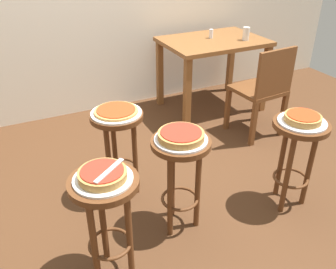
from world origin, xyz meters
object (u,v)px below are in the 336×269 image
(serving_plate_leftside, at_px, (181,139))
(stool_rear, at_px, (118,136))
(pizza_leftside, at_px, (181,135))
(dining_table, at_px, (213,51))
(cup_near_edge, at_px, (246,34))
(stool_middle, at_px, (297,146))
(serving_plate_foreground, at_px, (103,179))
(pizza_foreground, at_px, (102,174))
(pizza_middle, at_px, (303,118))
(wooden_chair, at_px, (263,89))
(stool_foreground, at_px, (106,207))
(pizza_rear, at_px, (116,111))
(serving_plate_rear, at_px, (116,113))
(serving_plate_middle, at_px, (302,122))
(condiment_shaker, at_px, (211,34))
(pizza_server_knife, at_px, (109,170))
(stool_leftside, at_px, (180,165))

(serving_plate_leftside, xyz_separation_m, stool_rear, (-0.23, 0.49, -0.18))
(pizza_leftside, distance_m, dining_table, 1.85)
(cup_near_edge, bearing_deg, stool_middle, -112.95)
(serving_plate_foreground, height_order, pizza_foreground, pizza_foreground)
(pizza_middle, distance_m, dining_table, 1.64)
(pizza_foreground, distance_m, wooden_chair, 1.97)
(stool_foreground, relative_size, pizza_middle, 2.82)
(pizza_foreground, xyz_separation_m, pizza_rear, (0.29, 0.66, -0.01))
(pizza_middle, height_order, pizza_rear, pizza_middle)
(stool_foreground, relative_size, pizza_rear, 2.22)
(serving_plate_foreground, height_order, serving_plate_rear, same)
(dining_table, bearing_deg, pizza_rear, -144.20)
(stool_middle, relative_size, serving_plate_middle, 2.12)
(condiment_shaker, height_order, pizza_server_knife, condiment_shaker)
(serving_plate_middle, relative_size, stool_rear, 0.47)
(serving_plate_middle, bearing_deg, dining_table, 77.99)
(stool_foreground, bearing_deg, stool_middle, 1.47)
(serving_plate_foreground, bearing_deg, pizza_leftside, 18.27)
(serving_plate_middle, distance_m, dining_table, 1.64)
(cup_near_edge, bearing_deg, pizza_leftside, -136.90)
(serving_plate_rear, height_order, cup_near_edge, cup_near_edge)
(stool_middle, xyz_separation_m, pizza_middle, (0.00, -0.00, 0.21))
(cup_near_edge, relative_size, wooden_chair, 0.15)
(stool_leftside, height_order, condiment_shaker, condiment_shaker)
(serving_plate_middle, bearing_deg, stool_foreground, -178.53)
(stool_foreground, relative_size, serving_plate_middle, 2.12)
(pizza_foreground, height_order, serving_plate_middle, pizza_foreground)
(serving_plate_leftside, relative_size, dining_table, 0.31)
(pizza_middle, distance_m, serving_plate_rear, 1.19)
(cup_near_edge, xyz_separation_m, wooden_chair, (-0.19, -0.57, -0.34))
(stool_foreground, height_order, wooden_chair, wooden_chair)
(pizza_leftside, xyz_separation_m, serving_plate_rear, (-0.23, 0.49, -0.03))
(serving_plate_rear, relative_size, wooden_chair, 0.40)
(wooden_chair, bearing_deg, serving_plate_rear, -170.04)
(stool_rear, xyz_separation_m, serving_plate_rear, (0.00, 0.00, 0.18))
(stool_foreground, distance_m, condiment_shaker, 2.39)
(serving_plate_foreground, relative_size, stool_middle, 0.46)
(stool_leftside, height_order, pizza_server_knife, pizza_server_knife)
(condiment_shaker, xyz_separation_m, pizza_server_knife, (-1.62, -1.71, -0.08))
(serving_plate_leftside, height_order, serving_plate_rear, same)
(pizza_leftside, bearing_deg, dining_table, 52.44)
(serving_plate_rear, distance_m, pizza_rear, 0.02)
(stool_leftside, distance_m, pizza_server_knife, 0.57)
(wooden_chair, bearing_deg, stool_foreground, -152.16)
(cup_near_edge, bearing_deg, serving_plate_leftside, -136.90)
(stool_leftside, bearing_deg, dining_table, 52.44)
(stool_leftside, distance_m, wooden_chair, 1.43)
(pizza_foreground, distance_m, serving_plate_rear, 0.73)
(stool_middle, height_order, serving_plate_middle, serving_plate_middle)
(stool_foreground, xyz_separation_m, pizza_rear, (0.29, 0.66, 0.20))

